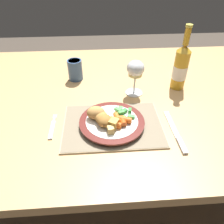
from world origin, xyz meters
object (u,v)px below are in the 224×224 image
object	(u,v)px
fork	(52,128)
drinking_cup	(75,70)
wine_glass	(135,70)
dinner_plate	(112,122)
table_knife	(176,134)
dining_table	(117,107)
bottle	(181,67)

from	to	relation	value
fork	drinking_cup	bearing A→B (deg)	79.92
wine_glass	drinking_cup	world-z (taller)	wine_glass
dinner_plate	fork	distance (m)	0.21
table_knife	wine_glass	bearing A→B (deg)	111.05
dining_table	wine_glass	size ratio (longest dim) A/B	10.34
wine_glass	drinking_cup	xyz separation A→B (m)	(-0.26, 0.14, -0.06)
dinner_plate	wine_glass	xyz separation A→B (m)	(0.11, 0.21, 0.09)
table_knife	drinking_cup	bearing A→B (deg)	131.21
dining_table	bottle	bearing A→B (deg)	7.25
dinner_plate	table_knife	xyz separation A→B (m)	(0.22, -0.06, -0.01)
drinking_cup	dining_table	bearing A→B (deg)	-37.99
dining_table	table_knife	world-z (taller)	table_knife
dinner_plate	table_knife	bearing A→B (deg)	-15.87
dining_table	fork	bearing A→B (deg)	-139.71
dining_table	bottle	size ratio (longest dim) A/B	5.67
wine_glass	bottle	size ratio (longest dim) A/B	0.55
drinking_cup	bottle	bearing A→B (deg)	-13.25
dinner_plate	drinking_cup	distance (m)	0.39
wine_glass	bottle	xyz separation A→B (m)	(0.20, 0.03, -0.01)
fork	table_knife	size ratio (longest dim) A/B	0.61
dining_table	drinking_cup	world-z (taller)	drinking_cup
bottle	drinking_cup	bearing A→B (deg)	166.75
wine_glass	bottle	distance (m)	0.21
table_knife	drinking_cup	distance (m)	0.56
dining_table	fork	xyz separation A→B (m)	(-0.25, -0.21, 0.08)
fork	drinking_cup	world-z (taller)	drinking_cup
drinking_cup	dinner_plate	bearing A→B (deg)	-67.36
fork	table_knife	bearing A→B (deg)	-8.44
table_knife	drinking_cup	world-z (taller)	drinking_cup
dining_table	table_knife	bearing A→B (deg)	-56.48
table_knife	bottle	world-z (taller)	bottle
table_knife	bottle	xyz separation A→B (m)	(0.10, 0.31, 0.10)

